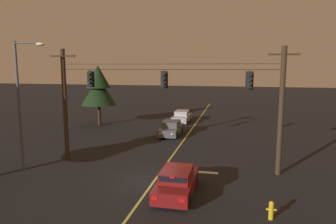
% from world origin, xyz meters
% --- Properties ---
extents(ground_plane, '(180.00, 180.00, 0.00)m').
position_xyz_m(ground_plane, '(0.00, 0.00, 0.00)').
color(ground_plane, black).
extents(lane_centre_stripe, '(0.14, 60.00, 0.01)m').
position_xyz_m(lane_centre_stripe, '(0.00, 8.80, 0.00)').
color(lane_centre_stripe, '#D1C64C').
rests_on(lane_centre_stripe, ground).
extents(stop_bar_paint, '(3.40, 0.36, 0.01)m').
position_xyz_m(stop_bar_paint, '(1.90, 2.20, 0.00)').
color(stop_bar_paint, silver).
rests_on(stop_bar_paint, ground).
extents(signal_span_assembly, '(16.29, 0.32, 7.89)m').
position_xyz_m(signal_span_assembly, '(0.00, 2.80, 4.09)').
color(signal_span_assembly, '#38281C').
rests_on(signal_span_assembly, ground).
extents(traffic_light_leftmost, '(0.48, 0.41, 1.22)m').
position_xyz_m(traffic_light_leftmost, '(-5.24, 2.78, 5.83)').
color(traffic_light_leftmost, black).
extents(traffic_light_left_inner, '(0.48, 0.41, 1.22)m').
position_xyz_m(traffic_light_left_inner, '(-0.06, 2.78, 5.83)').
color(traffic_light_left_inner, black).
extents(traffic_light_centre, '(0.48, 0.41, 1.22)m').
position_xyz_m(traffic_light_centre, '(5.33, 2.78, 5.83)').
color(traffic_light_centre, black).
extents(car_waiting_near_lane, '(1.80, 4.33, 1.39)m').
position_xyz_m(car_waiting_near_lane, '(1.64, -1.43, 0.65)').
color(car_waiting_near_lane, maroon).
rests_on(car_waiting_near_lane, ground).
extents(car_oncoming_lead, '(1.80, 4.42, 1.39)m').
position_xyz_m(car_oncoming_lead, '(-1.58, 12.29, 0.65)').
color(car_oncoming_lead, '#4C4C51').
rests_on(car_oncoming_lead, ground).
extents(car_oncoming_trailing, '(1.80, 4.42, 1.39)m').
position_xyz_m(car_oncoming_trailing, '(-1.77, 19.50, 0.65)').
color(car_oncoming_trailing, '#A5A5AD').
rests_on(car_oncoming_trailing, ground).
extents(street_lamp_corner, '(2.11, 0.30, 8.22)m').
position_xyz_m(street_lamp_corner, '(-8.53, 0.11, 4.92)').
color(street_lamp_corner, '#4C4F54').
rests_on(street_lamp_corner, ground).
extents(tree_verge_near, '(3.91, 3.91, 6.85)m').
position_xyz_m(tree_verge_near, '(-10.67, 15.52, 4.37)').
color(tree_verge_near, '#332316').
rests_on(tree_verge_near, ground).
extents(fire_hydrant, '(0.44, 0.22, 0.84)m').
position_xyz_m(fire_hydrant, '(6.21, -3.24, 0.44)').
color(fire_hydrant, gold).
rests_on(fire_hydrant, ground).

